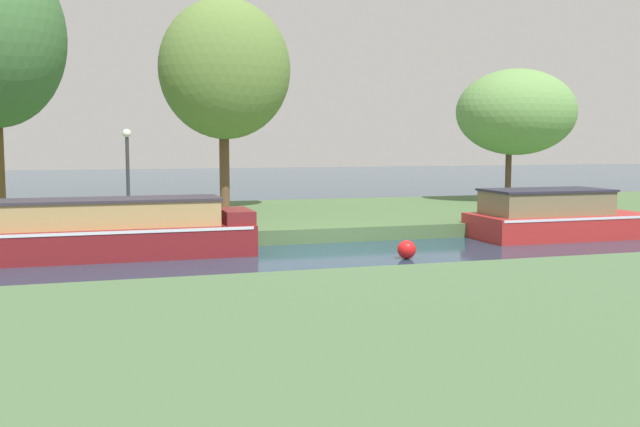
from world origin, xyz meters
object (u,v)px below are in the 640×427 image
Objects in this scene: lamp_post at (128,165)px; mooring_post_near at (546,208)px; channel_buoy at (407,250)px; red_narrowboat at (555,217)px; willow_tree_centre at (225,69)px; maroon_barge at (32,234)px; willow_tree_right at (516,112)px; mooring_post_far at (216,218)px.

mooring_post_near is at bearing -6.55° from lamp_post.
lamp_post is 6.14× the size of channel_buoy.
red_narrowboat is 0.70× the size of willow_tree_centre.
maroon_barge is 3.98× the size of lamp_post.
maroon_barge is at bearing -127.76° from willow_tree_centre.
channel_buoy is at bearing -15.26° from maroon_barge.
mooring_post_far is at bearing -154.79° from willow_tree_right.
maroon_barge is at bearing -128.57° from lamp_post.
lamp_post reaches higher than maroon_barge.
willow_tree_centre is 11.66m from willow_tree_right.
mooring_post_near reaches higher than channel_buoy.
willow_tree_centre reaches higher than channel_buoy.
willow_tree_right is (17.44, 7.55, 3.30)m from maroon_barge.
willow_tree_right is 15.94m from lamp_post.
red_narrowboat reaches higher than mooring_post_near.
willow_tree_right is at bearing 47.50° from channel_buoy.
mooring_post_far is (-9.56, 1.46, 0.11)m from red_narrowboat.
lamp_post reaches higher than channel_buoy.
mooring_post_far is at bearing 180.00° from mooring_post_near.
willow_tree_centre is at bearing 52.24° from maroon_barge.
willow_tree_right is 8.49× the size of mooring_post_far.
maroon_barge is 4.73m from mooring_post_far.
willow_tree_right is 14.66m from mooring_post_far.
mooring_post_near is (14.75, 1.46, 0.09)m from maroon_barge.
maroon_barge is 24.44× the size of channel_buoy.
willow_tree_centre reaches higher than lamp_post.
red_narrowboat is at bearing 22.13° from channel_buoy.
maroon_barge is 14.06m from red_narrowboat.
lamp_post is (-11.76, 2.89, 1.52)m from red_narrowboat.
mooring_post_far reaches higher than channel_buoy.
mooring_post_far is (-1.35, -6.10, -4.55)m from willow_tree_centre.
lamp_post is (-3.55, -4.67, -3.14)m from willow_tree_centre.
mooring_post_far is (-10.25, 0.00, -0.00)m from mooring_post_near.
red_narrowboat is 8.27× the size of mooring_post_near.
maroon_barge is 19.29m from willow_tree_right.
red_narrowboat reaches higher than channel_buoy.
willow_tree_centre reaches higher than maroon_barge.
maroon_barge reaches higher than mooring_post_near.
mooring_post_near is (8.90, -6.10, -4.55)m from willow_tree_centre.
willow_tree_centre reaches higher than mooring_post_near.
channel_buoy is (-6.34, -3.76, -0.49)m from mooring_post_near.
willow_tree_right is (3.37, 7.55, 3.33)m from red_narrowboat.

